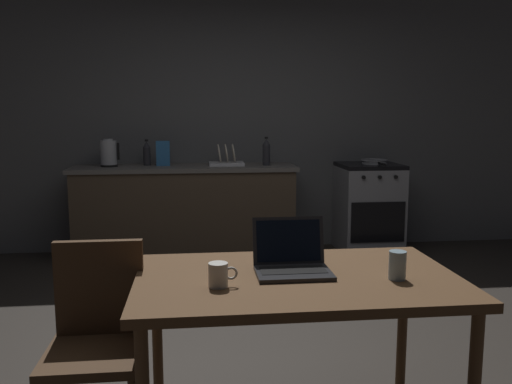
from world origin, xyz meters
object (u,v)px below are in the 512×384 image
(stove_oven, at_px, (368,208))
(drinking_glass, at_px, (397,265))
(bottle, at_px, (266,152))
(dish_rack, at_px, (226,161))
(chair, at_px, (97,332))
(dining_table, at_px, (297,291))
(frying_pan, at_px, (375,161))
(bottle_b, at_px, (147,153))
(coffee_mug, at_px, (219,275))
(cereal_box, at_px, (163,153))
(electric_kettle, at_px, (109,153))
(laptop, at_px, (292,262))

(stove_oven, xyz_separation_m, drinking_glass, (-0.94, -3.18, 0.34))
(bottle, distance_m, dish_rack, 0.40)
(chair, height_order, bottle, bottle)
(dining_table, relative_size, frying_pan, 3.10)
(dining_table, height_order, bottle_b, bottle_b)
(coffee_mug, relative_size, cereal_box, 0.48)
(frying_pan, distance_m, dish_rack, 1.50)
(electric_kettle, distance_m, bottle, 1.52)
(laptop, xyz_separation_m, frying_pan, (1.40, 3.01, 0.15))
(frying_pan, bearing_deg, drinking_glass, -107.24)
(frying_pan, bearing_deg, laptop, -114.90)
(electric_kettle, height_order, coffee_mug, electric_kettle)
(dining_table, distance_m, chair, 0.87)
(chair, xyz_separation_m, frying_pan, (2.23, 3.00, 0.43))
(frying_pan, height_order, drinking_glass, frying_pan)
(laptop, height_order, frying_pan, laptop)
(coffee_mug, bearing_deg, stove_oven, 62.30)
(dining_table, xyz_separation_m, dish_rack, (-0.12, 3.09, 0.29))
(stove_oven, height_order, coffee_mug, stove_oven)
(electric_kettle, distance_m, cereal_box, 0.51)
(bottle, relative_size, bottle_b, 1.10)
(laptop, xyz_separation_m, drinking_glass, (0.42, -0.15, 0.01))
(chair, relative_size, cereal_box, 3.60)
(stove_oven, distance_m, bottle, 1.22)
(stove_oven, height_order, bottle_b, bottle_b)
(cereal_box, bearing_deg, bottle, -3.98)
(chair, xyz_separation_m, laptop, (0.83, -0.01, 0.28))
(chair, distance_m, bottle_b, 3.15)
(chair, distance_m, laptop, 0.88)
(laptop, bearing_deg, cereal_box, 103.67)
(laptop, bearing_deg, electric_kettle, 112.53)
(dining_table, distance_m, dish_rack, 3.10)
(dining_table, xyz_separation_m, laptop, (-0.02, 0.05, 0.11))
(dining_table, relative_size, bottle_b, 5.35)
(bottle, bearing_deg, chair, -110.66)
(bottle_b, bearing_deg, stove_oven, -2.12)
(chair, relative_size, coffee_mug, 7.48)
(coffee_mug, bearing_deg, electric_kettle, 105.88)
(frying_pan, relative_size, bottle_b, 1.73)
(drinking_glass, xyz_separation_m, bottle_b, (-1.30, 3.26, 0.23))
(bottle_b, bearing_deg, electric_kettle, -167.21)
(dining_table, xyz_separation_m, drinking_glass, (0.40, -0.10, 0.13))
(bottle_b, bearing_deg, frying_pan, -2.71)
(chair, xyz_separation_m, bottle, (1.12, 2.97, 0.54))
(dish_rack, bearing_deg, drinking_glass, -80.73)
(electric_kettle, distance_m, bottle_b, 0.36)
(drinking_glass, bearing_deg, bottle, 92.38)
(laptop, relative_size, cereal_box, 1.32)
(stove_oven, xyz_separation_m, bottle_b, (-2.23, 0.08, 0.57))
(chair, height_order, coffee_mug, chair)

